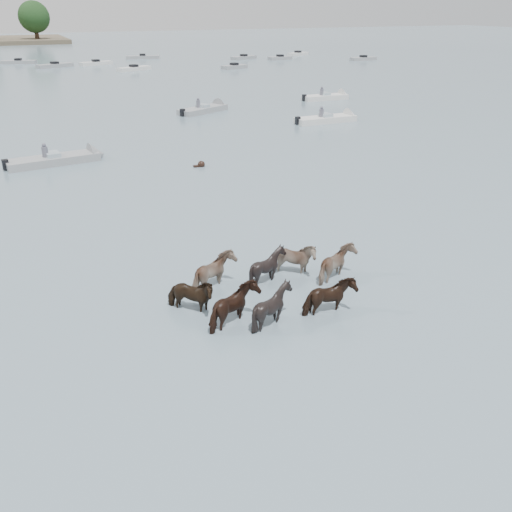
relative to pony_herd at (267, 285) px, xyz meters
name	(u,v)px	position (x,y,z in m)	size (l,w,h in m)	color
ground	(289,286)	(1.04, 0.45, -0.48)	(400.00, 400.00, 0.00)	slate
pony_herd	(267,285)	(0.00, 0.00, 0.00)	(7.27, 4.58, 1.53)	black
swimming_pony	(201,165)	(3.28, 16.14, -0.38)	(0.72, 0.44, 0.44)	black
motorboat_b	(67,159)	(-3.92, 20.52, -0.25)	(6.11, 2.36, 1.92)	gray
motorboat_c	(209,109)	(10.07, 33.49, -0.25)	(5.61, 3.90, 1.92)	gray
motorboat_d	(333,119)	(17.90, 24.67, -0.25)	(5.82, 1.61, 1.92)	silver
motorboat_e	(331,97)	(23.94, 34.79, -0.25)	(5.41, 1.75, 1.92)	silver
distant_flotilla	(49,66)	(0.54, 79.37, -0.22)	(105.19, 25.26, 0.93)	silver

